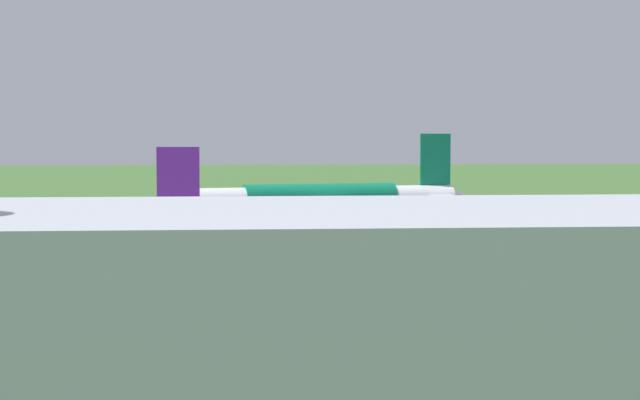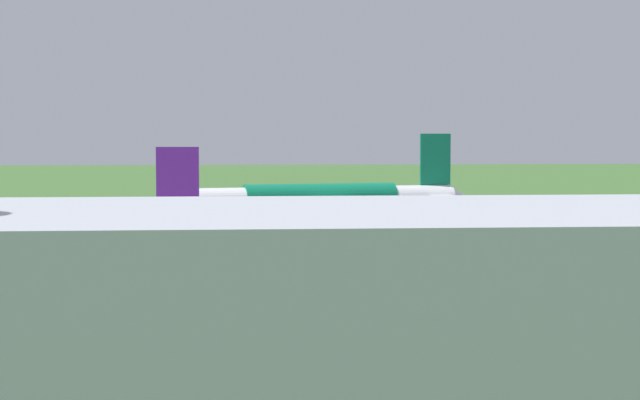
{
  "view_description": "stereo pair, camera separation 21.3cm",
  "coord_description": "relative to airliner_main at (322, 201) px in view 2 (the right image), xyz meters",
  "views": [
    {
      "loc": [
        9.88,
        188.39,
        15.47
      ],
      "look_at": [
        -7.17,
        0.0,
        4.5
      ],
      "focal_mm": 62.55,
      "sensor_mm": 36.0,
      "label": 1
    },
    {
      "loc": [
        9.66,
        188.41,
        15.47
      ],
      "look_at": [
        -7.17,
        0.0,
        4.5
      ],
      "focal_mm": 62.55,
      "sensor_mm": 36.0,
      "label": 2
    }
  ],
  "objects": [
    {
      "name": "grass_verge_foreground",
      "position": [
        7.54,
        -39.49,
        -4.33
      ],
      "size": [
        600.0,
        80.0,
        0.04
      ],
      "primitive_type": "cube",
      "color": "#346B27",
      "rests_on": "ground"
    },
    {
      "name": "service_car_followme",
      "position": [
        33.93,
        28.38,
        -3.51
      ],
      "size": [
        3.61,
        4.55,
        1.62
      ],
      "color": "#B21914",
      "rests_on": "ground"
    },
    {
      "name": "terminal_building",
      "position": [
        8.95,
        125.72,
        1.62
      ],
      "size": [
        100.21,
        27.22,
        32.91
      ],
      "color": "#B2B7C1",
      "rests_on": "ground"
    },
    {
      "name": "airliner_main",
      "position": [
        0.0,
        0.0,
        0.0
      ],
      "size": [
        53.78,
        44.31,
        15.88
      ],
      "color": "white",
      "rests_on": "ground"
    },
    {
      "name": "runway_asphalt",
      "position": [
        7.54,
        0.08,
        -4.32
      ],
      "size": [
        600.0,
        40.91,
        0.06
      ],
      "primitive_type": "cube",
      "color": "#47474C",
      "rests_on": "ground"
    },
    {
      "name": "ground_plane",
      "position": [
        7.54,
        0.08,
        -4.35
      ],
      "size": [
        800.0,
        800.0,
        0.0
      ],
      "primitive_type": "plane",
      "color": "#3D662D"
    },
    {
      "name": "airliner_parked_mid",
      "position": [
        40.77,
        54.95,
        -0.49
      ],
      "size": [
        48.45,
        39.72,
        14.14
      ],
      "color": "white",
      "rests_on": "ground"
    },
    {
      "name": "no_stopping_sign",
      "position": [
        -6.27,
        -43.58,
        -2.75
      ],
      "size": [
        0.6,
        0.1,
        2.7
      ],
      "color": "slate",
      "rests_on": "ground"
    },
    {
      "name": "traffic_cone_orange",
      "position": [
        0.8,
        -43.42,
        -4.08
      ],
      "size": [
        0.4,
        0.4,
        0.55
      ],
      "primitive_type": "cone",
      "color": "orange",
      "rests_on": "ground"
    },
    {
      "name": "apron_concrete",
      "position": [
        7.54,
        55.7,
        -4.33
      ],
      "size": [
        440.0,
        110.0,
        0.05
      ],
      "primitive_type": "cube",
      "color": "gray",
      "rests_on": "ground"
    }
  ]
}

